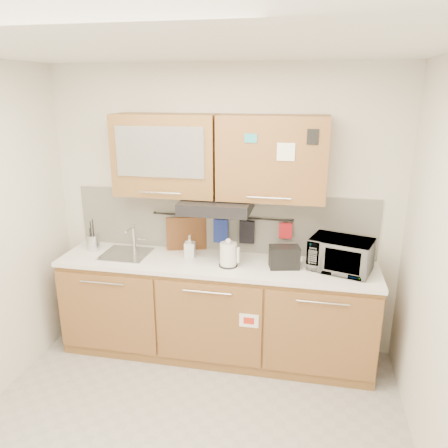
% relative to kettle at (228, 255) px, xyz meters
% --- Properties ---
extents(ceiling, '(3.20, 3.20, 0.00)m').
position_rel_kettle_xyz_m(ceiling, '(-0.13, -1.12, 1.58)').
color(ceiling, white).
rests_on(ceiling, wall_back).
extents(wall_back, '(3.20, 0.00, 3.20)m').
position_rel_kettle_xyz_m(wall_back, '(-0.13, 0.38, 0.28)').
color(wall_back, silver).
rests_on(wall_back, ground).
extents(base_cabinet, '(2.80, 0.64, 0.88)m').
position_rel_kettle_xyz_m(base_cabinet, '(-0.13, 0.07, -0.61)').
color(base_cabinet, olive).
rests_on(base_cabinet, floor).
extents(countertop, '(2.82, 0.62, 0.04)m').
position_rel_kettle_xyz_m(countertop, '(-0.13, 0.07, -0.12)').
color(countertop, white).
rests_on(countertop, base_cabinet).
extents(backsplash, '(2.80, 0.02, 0.56)m').
position_rel_kettle_xyz_m(backsplash, '(-0.13, 0.37, 0.18)').
color(backsplash, silver).
rests_on(backsplash, countertop).
extents(upper_cabinets, '(1.82, 0.37, 0.70)m').
position_rel_kettle_xyz_m(upper_cabinets, '(-0.13, 0.20, 0.81)').
color(upper_cabinets, olive).
rests_on(upper_cabinets, wall_back).
extents(range_hood, '(0.60, 0.46, 0.10)m').
position_rel_kettle_xyz_m(range_hood, '(-0.13, 0.13, 0.40)').
color(range_hood, black).
rests_on(range_hood, upper_cabinets).
extents(sink, '(0.42, 0.40, 0.26)m').
position_rel_kettle_xyz_m(sink, '(-0.98, 0.09, -0.10)').
color(sink, silver).
rests_on(sink, countertop).
extents(utensil_rail, '(1.30, 0.02, 0.02)m').
position_rel_kettle_xyz_m(utensil_rail, '(-0.13, 0.33, 0.24)').
color(utensil_rail, black).
rests_on(utensil_rail, backsplash).
extents(utensil_crock, '(0.15, 0.15, 0.30)m').
position_rel_kettle_xyz_m(utensil_crock, '(-1.33, 0.14, -0.02)').
color(utensil_crock, silver).
rests_on(utensil_crock, countertop).
extents(kettle, '(0.18, 0.16, 0.25)m').
position_rel_kettle_xyz_m(kettle, '(0.00, 0.00, 0.00)').
color(kettle, silver).
rests_on(kettle, countertop).
extents(toaster, '(0.28, 0.20, 0.19)m').
position_rel_kettle_xyz_m(toaster, '(0.47, 0.06, -0.00)').
color(toaster, black).
rests_on(toaster, countertop).
extents(microwave, '(0.57, 0.47, 0.27)m').
position_rel_kettle_xyz_m(microwave, '(0.94, 0.10, 0.04)').
color(microwave, '#999999').
rests_on(microwave, countertop).
extents(soap_bottle, '(0.10, 0.10, 0.20)m').
position_rel_kettle_xyz_m(soap_bottle, '(-0.39, 0.15, 0.00)').
color(soap_bottle, '#999999').
rests_on(soap_bottle, countertop).
extents(cutting_board, '(0.37, 0.13, 0.46)m').
position_rel_kettle_xyz_m(cutting_board, '(-0.46, 0.31, -0.01)').
color(cutting_board, brown).
rests_on(cutting_board, utensil_rail).
extents(oven_mitt, '(0.13, 0.04, 0.22)m').
position_rel_kettle_xyz_m(oven_mitt, '(-0.13, 0.31, 0.11)').
color(oven_mitt, navy).
rests_on(oven_mitt, utensil_rail).
extents(dark_pouch, '(0.13, 0.04, 0.21)m').
position_rel_kettle_xyz_m(dark_pouch, '(0.11, 0.31, 0.11)').
color(dark_pouch, black).
rests_on(dark_pouch, utensil_rail).
extents(pot_holder, '(0.12, 0.03, 0.14)m').
position_rel_kettle_xyz_m(pot_holder, '(0.46, 0.31, 0.15)').
color(pot_holder, red).
rests_on(pot_holder, utensil_rail).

